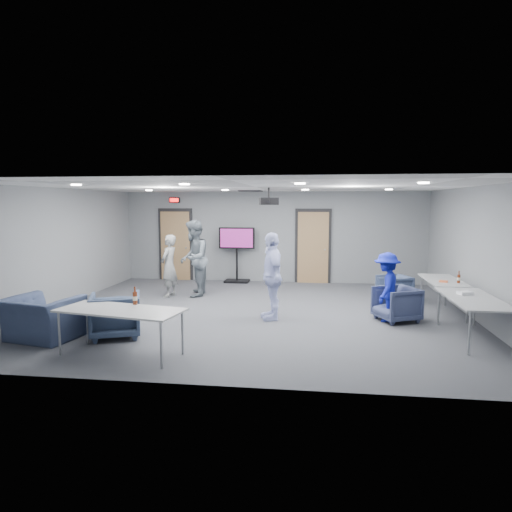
# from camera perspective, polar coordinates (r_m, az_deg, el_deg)

# --- Properties ---
(floor) EXTENTS (9.00, 9.00, 0.00)m
(floor) POSITION_cam_1_polar(r_m,az_deg,el_deg) (9.94, -0.10, -7.11)
(floor) COLOR #36393E
(floor) RESTS_ON ground
(ceiling) EXTENTS (9.00, 9.00, 0.00)m
(ceiling) POSITION_cam_1_polar(r_m,az_deg,el_deg) (9.66, -0.11, 8.64)
(ceiling) COLOR white
(ceiling) RESTS_ON wall_back
(wall_back) EXTENTS (9.00, 0.02, 2.70)m
(wall_back) POSITION_cam_1_polar(r_m,az_deg,el_deg) (13.67, 2.12, 2.40)
(wall_back) COLOR slate
(wall_back) RESTS_ON floor
(wall_front) EXTENTS (9.00, 0.02, 2.70)m
(wall_front) POSITION_cam_1_polar(r_m,az_deg,el_deg) (5.80, -5.35, -3.45)
(wall_front) COLOR slate
(wall_front) RESTS_ON floor
(wall_left) EXTENTS (0.02, 8.00, 2.70)m
(wall_left) POSITION_cam_1_polar(r_m,az_deg,el_deg) (11.23, -23.52, 0.92)
(wall_left) COLOR slate
(wall_left) RESTS_ON floor
(wall_right) EXTENTS (0.02, 8.00, 2.70)m
(wall_right) POSITION_cam_1_polar(r_m,az_deg,el_deg) (10.15, 25.97, 0.24)
(wall_right) COLOR slate
(wall_right) RESTS_ON floor
(door_left) EXTENTS (1.06, 0.17, 2.24)m
(door_left) POSITION_cam_1_polar(r_m,az_deg,el_deg) (14.24, -10.01, 1.33)
(door_left) COLOR black
(door_left) RESTS_ON wall_back
(door_right) EXTENTS (1.06, 0.17, 2.24)m
(door_right) POSITION_cam_1_polar(r_m,az_deg,el_deg) (13.59, 7.14, 1.13)
(door_right) COLOR black
(door_right) RESTS_ON wall_back
(exit_sign) EXTENTS (0.32, 0.08, 0.16)m
(exit_sign) POSITION_cam_1_polar(r_m,az_deg,el_deg) (14.17, -10.15, 6.90)
(exit_sign) COLOR black
(exit_sign) RESTS_ON wall_back
(hvac_diffuser) EXTENTS (0.60, 0.60, 0.03)m
(hvac_diffuser) POSITION_cam_1_polar(r_m,az_deg,el_deg) (12.50, -0.68, 8.12)
(hvac_diffuser) COLOR black
(hvac_diffuser) RESTS_ON ceiling
(downlights) EXTENTS (6.18, 3.78, 0.02)m
(downlights) POSITION_cam_1_polar(r_m,az_deg,el_deg) (9.66, -0.11, 8.55)
(downlights) COLOR white
(downlights) RESTS_ON ceiling
(person_a) EXTENTS (0.47, 0.63, 1.57)m
(person_a) POSITION_cam_1_polar(r_m,az_deg,el_deg) (11.70, -10.81, -1.22)
(person_a) COLOR gray
(person_a) RESTS_ON floor
(person_b) EXTENTS (0.83, 1.01, 1.94)m
(person_b) POSITION_cam_1_polar(r_m,az_deg,el_deg) (11.64, -7.79, -0.30)
(person_b) COLOR slate
(person_b) RESTS_ON floor
(person_c) EXTENTS (0.72, 1.12, 1.78)m
(person_c) POSITION_cam_1_polar(r_m,az_deg,el_deg) (9.26, 1.99, -2.51)
(person_c) COLOR #C6CFFF
(person_c) RESTS_ON floor
(person_d) EXTENTS (0.76, 1.01, 1.39)m
(person_d) POSITION_cam_1_polar(r_m,az_deg,el_deg) (9.49, 16.03, -3.74)
(person_d) COLOR #1924A7
(person_d) RESTS_ON floor
(chair_right_a) EXTENTS (0.89, 0.88, 0.63)m
(chair_right_a) POSITION_cam_1_polar(r_m,az_deg,el_deg) (11.54, 16.88, -3.87)
(chair_right_a) COLOR #3C4A68
(chair_right_a) RESTS_ON floor
(chair_right_b) EXTENTS (1.00, 0.99, 0.69)m
(chair_right_b) POSITION_cam_1_polar(r_m,az_deg,el_deg) (9.62, 17.13, -5.76)
(chair_right_b) COLOR #3A4365
(chair_right_b) RESTS_ON floor
(chair_front_a) EXTENTS (1.10, 1.11, 0.78)m
(chair_front_a) POSITION_cam_1_polar(r_m,az_deg,el_deg) (8.51, -17.16, -7.06)
(chair_front_a) COLOR #374560
(chair_front_a) RESTS_ON floor
(chair_front_b) EXTENTS (1.32, 1.21, 0.75)m
(chair_front_b) POSITION_cam_1_polar(r_m,az_deg,el_deg) (8.80, -25.19, -7.07)
(chair_front_b) COLOR #394462
(chair_front_b) RESTS_ON floor
(table_right_a) EXTENTS (0.70, 1.69, 0.73)m
(table_right_a) POSITION_cam_1_polar(r_m,az_deg,el_deg) (10.57, 22.36, -3.02)
(table_right_a) COLOR #A9ABAD
(table_right_a) RESTS_ON floor
(table_right_b) EXTENTS (0.82, 1.96, 0.73)m
(table_right_b) POSITION_cam_1_polar(r_m,az_deg,el_deg) (8.77, 25.52, -5.01)
(table_right_b) COLOR #A9ABAD
(table_right_b) RESTS_ON floor
(table_front_left) EXTENTS (2.07, 1.16, 0.73)m
(table_front_left) POSITION_cam_1_polar(r_m,az_deg,el_deg) (7.41, -16.59, -6.70)
(table_front_left) COLOR #A9ABAD
(table_front_left) RESTS_ON floor
(bottle_front) EXTENTS (0.08, 0.08, 0.29)m
(bottle_front) POSITION_cam_1_polar(r_m,az_deg,el_deg) (7.66, -14.88, -5.08)
(bottle_front) COLOR #632611
(bottle_front) RESTS_ON table_front_left
(bottle_right) EXTENTS (0.07, 0.07, 0.25)m
(bottle_right) POSITION_cam_1_polar(r_m,az_deg,el_deg) (10.23, 24.01, -2.60)
(bottle_right) COLOR #632611
(bottle_right) RESTS_ON table_right_a
(snack_box) EXTENTS (0.19, 0.17, 0.04)m
(snack_box) POSITION_cam_1_polar(r_m,az_deg,el_deg) (10.22, 22.39, -2.95)
(snack_box) COLOR #E06438
(snack_box) RESTS_ON table_right_a
(wrapper) EXTENTS (0.27, 0.23, 0.05)m
(wrapper) POSITION_cam_1_polar(r_m,az_deg,el_deg) (9.03, 24.66, -4.22)
(wrapper) COLOR white
(wrapper) RESTS_ON table_right_b
(tv_stand) EXTENTS (1.07, 0.51, 1.64)m
(tv_stand) POSITION_cam_1_polar(r_m,az_deg,el_deg) (13.60, -2.42, 0.60)
(tv_stand) COLOR black
(tv_stand) RESTS_ON floor
(projector) EXTENTS (0.46, 0.42, 0.37)m
(projector) POSITION_cam_1_polar(r_m,az_deg,el_deg) (9.82, 1.60, 6.88)
(projector) COLOR black
(projector) RESTS_ON ceiling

